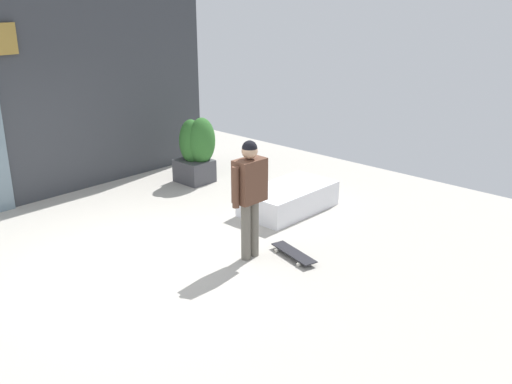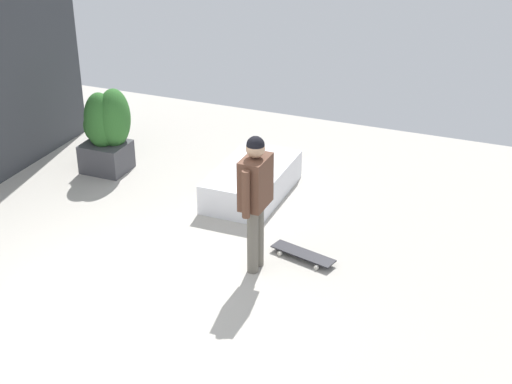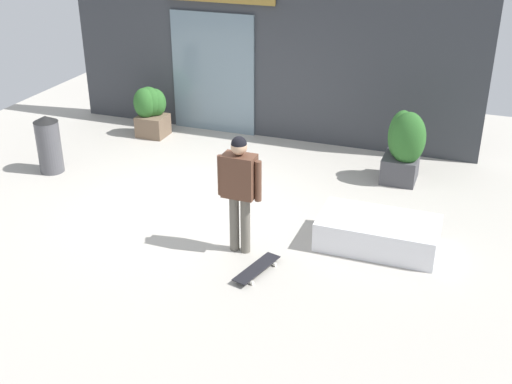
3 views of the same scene
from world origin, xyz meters
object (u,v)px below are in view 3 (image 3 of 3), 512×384
Objects in this scene: trash_bin at (49,144)px; skateboard at (257,268)px; planter_box_left at (404,145)px; skateboarder at (239,183)px; planter_box_right at (150,108)px.

skateboard is at bearing -22.05° from trash_bin.
planter_box_left is (1.30, 3.50, 0.58)m from skateboard.
skateboarder is at bearing -123.20° from skateboard.
planter_box_left is at bearing -5.63° from planter_box_right.
trash_bin is at bearing -107.59° from skateboarder.
skateboard is (0.41, -0.45, -0.95)m from skateboarder.
planter_box_right is 0.96× the size of trash_bin.
planter_box_left reaches higher than trash_bin.
planter_box_right is at bearing 70.71° from trash_bin.
planter_box_left is 1.29× the size of planter_box_right.
skateboard is 4.82m from trash_bin.
skateboarder reaches higher than planter_box_right.
skateboard is at bearing -110.39° from planter_box_left.
trash_bin is at bearing -163.55° from planter_box_left.
planter_box_left reaches higher than skateboard.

